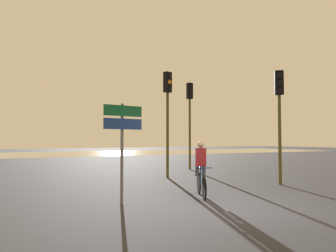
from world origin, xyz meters
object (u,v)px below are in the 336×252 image
traffic_light_near_right (279,105)px  traffic_light_center (168,104)px  direction_sign_post (123,135)px  traffic_light_far_right (190,110)px  cyclist (201,168)px

traffic_light_near_right → traffic_light_center: bearing=-17.3°
traffic_light_near_right → direction_sign_post: (-6.44, -0.77, -1.17)m
traffic_light_far_right → cyclist: traffic_light_far_right is taller
traffic_light_far_right → traffic_light_near_right: traffic_light_far_right is taller
direction_sign_post → traffic_light_far_right: bearing=-140.1°
traffic_light_center → cyclist: bearing=60.3°
traffic_light_near_right → direction_sign_post: traffic_light_near_right is taller
traffic_light_near_right → traffic_light_far_right: bearing=-54.0°
cyclist → direction_sign_post: bearing=26.5°
traffic_light_center → cyclist: traffic_light_center is taller
traffic_light_far_right → direction_sign_post: 10.35m
traffic_light_far_right → direction_sign_post: size_ratio=1.88×
traffic_light_far_right → direction_sign_post: bearing=57.4°
cyclist → traffic_light_center: bearing=-80.8°
traffic_light_far_right → traffic_light_center: bearing=53.8°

